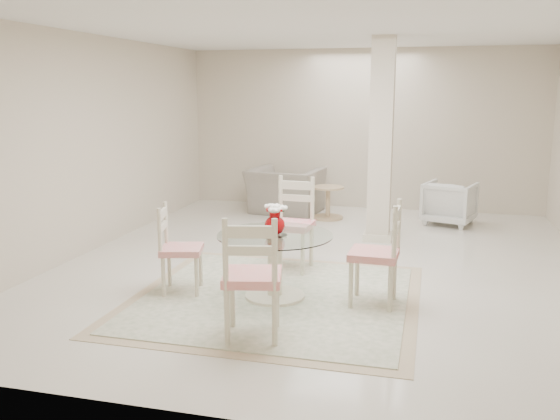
% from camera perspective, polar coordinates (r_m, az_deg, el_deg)
% --- Properties ---
extents(ground, '(7.00, 7.00, 0.00)m').
position_cam_1_polar(ground, '(7.07, 4.37, -5.11)').
color(ground, silver).
rests_on(ground, ground).
extents(room_shell, '(6.02, 7.02, 2.71)m').
position_cam_1_polar(room_shell, '(6.78, 4.61, 10.09)').
color(room_shell, beige).
rests_on(room_shell, ground).
extents(column, '(0.30, 0.30, 2.70)m').
position_cam_1_polar(column, '(8.03, 9.70, 6.57)').
color(column, beige).
rests_on(column, ground).
extents(area_rug, '(2.77, 2.77, 0.02)m').
position_cam_1_polar(area_rug, '(5.90, -0.49, -8.42)').
color(area_rug, tan).
rests_on(area_rug, ground).
extents(dining_table, '(1.12, 1.12, 0.65)m').
position_cam_1_polar(dining_table, '(5.80, -0.49, -5.43)').
color(dining_table, '#F8EBCC').
rests_on(dining_table, ground).
extents(red_vase, '(0.23, 0.22, 0.30)m').
position_cam_1_polar(red_vase, '(5.68, -0.49, -0.94)').
color(red_vase, '#AB0509').
rests_on(red_vase, dining_table).
extents(dining_chair_east, '(0.46, 0.46, 1.11)m').
position_cam_1_polar(dining_chair_east, '(5.62, 9.78, -3.45)').
color(dining_chair_east, beige).
rests_on(dining_chair_east, ground).
extents(dining_chair_north, '(0.49, 0.49, 1.16)m').
position_cam_1_polar(dining_chair_north, '(6.70, 1.26, -0.63)').
color(dining_chair_north, beige).
rests_on(dining_chair_north, ground).
extents(dining_chair_west, '(0.49, 0.49, 1.00)m').
position_cam_1_polar(dining_chair_west, '(6.01, -10.07, -3.08)').
color(dining_chair_west, beige).
rests_on(dining_chair_west, ground).
extents(dining_chair_south, '(0.55, 0.55, 1.16)m').
position_cam_1_polar(dining_chair_south, '(4.76, -2.75, -5.71)').
color(dining_chair_south, beige).
rests_on(dining_chair_south, ground).
extents(recliner_taupe, '(1.26, 1.13, 0.74)m').
position_cam_1_polar(recliner_taupe, '(9.85, 0.52, 1.88)').
color(recliner_taupe, gray).
rests_on(recliner_taupe, ground).
extents(armchair_white, '(0.88, 0.89, 0.65)m').
position_cam_1_polar(armchair_white, '(9.37, 16.00, 0.66)').
color(armchair_white, white).
rests_on(armchair_white, ground).
extents(side_table, '(0.50, 0.50, 0.52)m').
position_cam_1_polar(side_table, '(9.43, 4.64, 0.60)').
color(side_table, tan).
rests_on(side_table, ground).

